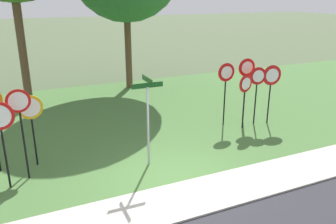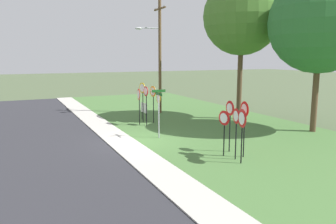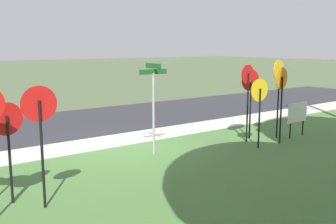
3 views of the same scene
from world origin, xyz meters
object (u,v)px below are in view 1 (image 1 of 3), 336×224
Objects in this scene: yield_sign_far_right at (272,80)px; yield_sign_center at (226,79)px; stop_sign_near_right at (20,116)px; stop_sign_far_right at (0,126)px; yield_sign_near_left at (245,89)px; stop_sign_far_left at (31,115)px; street_name_post at (148,114)px; yield_sign_near_right at (257,82)px; yield_sign_far_left at (246,75)px.

yield_sign_center reaches higher than yield_sign_far_right.
stop_sign_near_right is at bearing -166.51° from yield_sign_center.
stop_sign_far_right is 8.17m from yield_sign_center.
yield_sign_far_right reaches higher than yield_sign_near_left.
yield_sign_far_right is (8.93, -0.00, 0.16)m from stop_sign_far_left.
yield_sign_center is (7.19, 0.60, 0.25)m from stop_sign_far_left.
stop_sign_far_left is 0.81× the size of street_name_post.
stop_sign_near_right is 8.69m from yield_sign_near_right.
street_name_post is at bearing -174.40° from yield_sign_near_left.
street_name_post is at bearing -20.40° from stop_sign_far_left.
yield_sign_far_right is at bearing -1.24° from yield_sign_near_right.
stop_sign_near_right reaches higher than yield_sign_center.
stop_sign_far_right is 1.05× the size of yield_sign_near_right.
yield_sign_far_right is (0.72, -0.68, -0.16)m from yield_sign_far_left.
yield_sign_far_right reaches higher than stop_sign_far_left.
stop_sign_near_right is 9.25m from yield_sign_far_right.
yield_sign_near_left is at bearing -155.40° from yield_sign_near_right.
stop_sign_near_right is 7.61m from yield_sign_center.
yield_sign_center is (7.99, 1.70, 0.08)m from stop_sign_far_right.
stop_sign_far_left is 0.96× the size of yield_sign_near_right.
street_name_post is at bearing 4.34° from stop_sign_far_right.
yield_sign_far_left is at bearing 42.21° from yield_sign_near_left.
stop_sign_far_right is at bearing 177.50° from street_name_post.
yield_sign_near_right is 0.93× the size of yield_sign_center.
stop_sign_near_right is 0.96× the size of street_name_post.
street_name_post reaches higher than yield_sign_far_right.
street_name_post reaches higher than stop_sign_near_right.
stop_sign_near_right reaches higher than yield_sign_near_left.
stop_sign_far_left is (0.29, 0.78, -0.27)m from stop_sign_near_right.
street_name_post is at bearing -151.11° from yield_sign_center.
yield_sign_near_left is 0.82× the size of yield_sign_far_left.
yield_sign_near_left is at bearing 0.68° from stop_sign_near_right.
yield_sign_far_left reaches higher than stop_sign_far_right.
yield_sign_center reaches higher than yield_sign_near_right.
street_name_post is (3.45, -0.58, -0.24)m from stop_sign_near_right.
yield_sign_near_right is 0.60m from yield_sign_far_right.
yield_sign_near_left is 1.28m from yield_sign_far_right.
stop_sign_far_left is 8.93m from yield_sign_far_right.
yield_sign_center is (-1.73, 0.60, 0.08)m from yield_sign_far_right.
stop_sign_near_right is 1.18× the size of stop_sign_far_left.
stop_sign_far_right is at bearing -162.81° from yield_sign_far_right.
stop_sign_near_right reaches higher than yield_sign_near_right.
stop_sign_near_right is at bearing 40.94° from stop_sign_far_right.
yield_sign_center is (-1.15, 0.48, 0.13)m from yield_sign_near_right.
yield_sign_far_left is (8.50, 1.45, 0.05)m from stop_sign_near_right.
yield_sign_near_right is (9.14, 1.23, -0.06)m from stop_sign_far_right.
stop_sign_near_right is at bearing -107.79° from stop_sign_far_left.
yield_sign_center is (-1.01, -0.07, -0.07)m from yield_sign_far_left.
yield_sign_center is 0.91× the size of street_name_post.
stop_sign_far_right is at bearing -161.36° from yield_sign_near_right.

